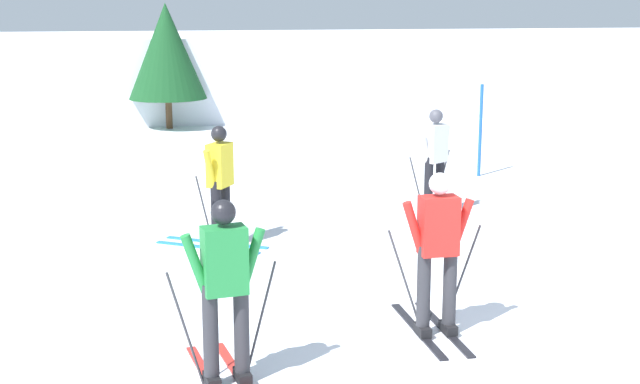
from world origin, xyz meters
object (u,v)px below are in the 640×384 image
at_px(skier_white, 434,159).
at_px(skier_yellow, 219,183).
at_px(conifer_far_left, 167,51).
at_px(skier_red, 438,250).
at_px(trail_marker_pole, 480,131).
at_px(skier_green, 225,288).

bearing_deg(skier_white, skier_yellow, -161.45).
xyz_separation_m(skier_yellow, conifer_far_left, (-0.28, 11.93, 1.15)).
bearing_deg(skier_white, skier_red, -108.60).
distance_m(skier_red, trail_marker_pole, 8.61).
bearing_deg(skier_yellow, skier_red, -63.76).
relative_size(skier_white, conifer_far_left, 0.51).
height_order(skier_white, conifer_far_left, conifer_far_left).
distance_m(skier_red, conifer_far_left, 15.89).
relative_size(skier_red, skier_green, 1.00).
bearing_deg(skier_red, trail_marker_pole, 65.32).
bearing_deg(skier_white, trail_marker_pole, 56.15).
bearing_deg(skier_green, skier_white, 55.77).
relative_size(skier_yellow, skier_green, 1.00).
distance_m(skier_yellow, trail_marker_pole, 6.80).
height_order(skier_green, conifer_far_left, conifer_far_left).
distance_m(skier_yellow, conifer_far_left, 11.99).
distance_m(skier_green, trail_marker_pole, 10.38).
bearing_deg(skier_green, trail_marker_pole, 55.90).
height_order(skier_red, conifer_far_left, conifer_far_left).
distance_m(trail_marker_pole, conifer_far_left, 9.81).
bearing_deg(conifer_far_left, skier_green, -90.29).
bearing_deg(conifer_far_left, skier_white, -70.51).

